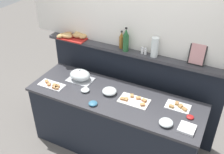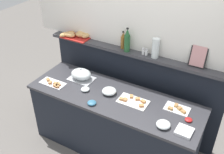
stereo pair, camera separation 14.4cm
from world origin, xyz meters
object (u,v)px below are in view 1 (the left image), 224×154
object	(u,v)px
serving_cloche	(80,76)
wine_bottle_green	(126,41)
sandwich_platter_front	(134,100)
bread_basket	(71,36)
sandwich_platter_rear	(178,106)
napkin_stack	(187,128)
condiment_bowl_dark	(190,117)
framed_picture	(197,54)
glass_bowl_medium	(109,91)
pepper_shaker	(145,51)
salt_shaker	(142,51)
sandwich_platter_side	(52,85)
glass_bowl_large	(85,90)
glass_bowl_small	(166,123)
water_carafe	(155,47)
condiment_bowl_red	(93,103)
vinegar_bottle_amber	(121,40)

from	to	relation	value
serving_cloche	wine_bottle_green	world-z (taller)	wine_bottle_green
sandwich_platter_front	bread_basket	world-z (taller)	bread_basket
sandwich_platter_rear	bread_basket	distance (m)	1.74
sandwich_platter_rear	napkin_stack	world-z (taller)	sandwich_platter_rear
serving_cloche	condiment_bowl_dark	world-z (taller)	serving_cloche
sandwich_platter_front	framed_picture	bearing A→B (deg)	40.76
glass_bowl_medium	pepper_shaker	size ratio (longest dim) A/B	2.08
sandwich_platter_front	salt_shaker	xyz separation A→B (m)	(-0.10, 0.45, 0.45)
sandwich_platter_side	glass_bowl_large	xyz separation A→B (m)	(0.45, 0.09, 0.01)
glass_bowl_medium	glass_bowl_small	size ratio (longest dim) A/B	1.18
sandwich_platter_rear	glass_bowl_large	world-z (taller)	glass_bowl_large
sandwich_platter_rear	water_carafe	world-z (taller)	water_carafe
glass_bowl_small	framed_picture	size ratio (longest dim) A/B	0.58
sandwich_platter_front	wine_bottle_green	size ratio (longest dim) A/B	1.16
sandwich_platter_side	glass_bowl_large	world-z (taller)	glass_bowl_large
glass_bowl_medium	bread_basket	size ratio (longest dim) A/B	0.44
sandwich_platter_side	glass_bowl_small	distance (m)	1.54
serving_cloche	condiment_bowl_red	distance (m)	0.57
condiment_bowl_red	bread_basket	bearing A→B (deg)	136.09
sandwich_platter_front	vinegar_bottle_amber	bearing A→B (deg)	130.02
water_carafe	condiment_bowl_red	bearing A→B (deg)	-122.74
sandwich_platter_side	pepper_shaker	distance (m)	1.28
condiment_bowl_dark	bread_basket	xyz separation A→B (m)	(-1.82, 0.43, 0.44)
sandwich_platter_side	glass_bowl_medium	xyz separation A→B (m)	(0.74, 0.19, 0.02)
sandwich_platter_front	salt_shaker	size ratio (longest dim) A/B	4.21
sandwich_platter_side	condiment_bowl_red	size ratio (longest dim) A/B	3.26
water_carafe	napkin_stack	bearing A→B (deg)	-45.75
serving_cloche	vinegar_bottle_amber	size ratio (longest dim) A/B	1.44
napkin_stack	vinegar_bottle_amber	world-z (taller)	vinegar_bottle_amber
bread_basket	framed_picture	xyz separation A→B (m)	(1.71, 0.05, 0.09)
wine_bottle_green	pepper_shaker	world-z (taller)	wine_bottle_green
pepper_shaker	sandwich_platter_side	bearing A→B (deg)	-148.60
salt_shaker	water_carafe	distance (m)	0.18
wine_bottle_green	bread_basket	bearing A→B (deg)	179.51
condiment_bowl_dark	water_carafe	xyz separation A→B (m)	(-0.61, 0.45, 0.52)
sandwich_platter_front	framed_picture	xyz separation A→B (m)	(0.56, 0.48, 0.53)
vinegar_bottle_amber	wine_bottle_green	xyz separation A→B (m)	(0.08, -0.05, 0.04)
glass_bowl_medium	bread_basket	world-z (taller)	bread_basket
glass_bowl_large	vinegar_bottle_amber	bearing A→B (deg)	67.86
sandwich_platter_front	bread_basket	bearing A→B (deg)	159.40
sandwich_platter_side	serving_cloche	distance (m)	0.38
sandwich_platter_front	glass_bowl_small	distance (m)	0.52
condiment_bowl_red	wine_bottle_green	world-z (taller)	wine_bottle_green
sandwich_platter_front	vinegar_bottle_amber	world-z (taller)	vinegar_bottle_amber
sandwich_platter_side	wine_bottle_green	distance (m)	1.12
salt_shaker	pepper_shaker	world-z (taller)	same
serving_cloche	water_carafe	size ratio (longest dim) A/B	1.36
pepper_shaker	framed_picture	xyz separation A→B (m)	(0.61, 0.04, 0.09)
glass_bowl_small	salt_shaker	distance (m)	0.97
framed_picture	water_carafe	bearing A→B (deg)	-175.62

